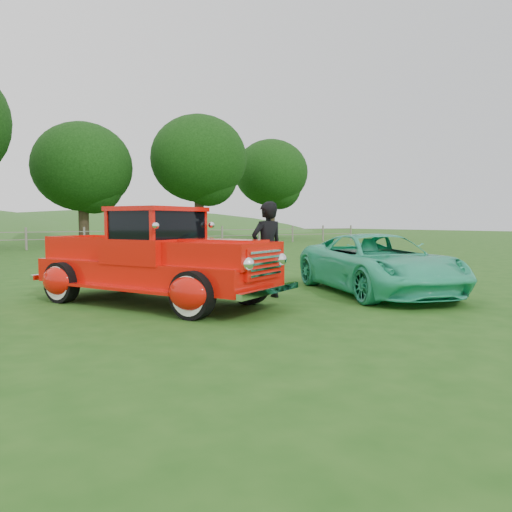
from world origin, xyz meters
TOP-DOWN VIEW (x-y plane):
  - ground at (0.00, 0.00)m, footprint 140.00×140.00m
  - fence_line at (0.00, 22.00)m, footprint 48.00×0.12m
  - tree_near_east at (5.00, 29.00)m, footprint 6.80×6.80m
  - tree_mid_east at (13.00, 27.00)m, footprint 7.20×7.20m
  - tree_far_east at (22.00, 30.00)m, footprint 6.60×6.60m
  - red_pickup at (-1.38, 2.20)m, footprint 3.62×5.27m
  - teal_sedan at (3.01, 0.77)m, footprint 3.53×4.96m
  - man at (0.70, 1.57)m, footprint 0.71×0.47m

SIDE VIEW (x-z plane):
  - ground at x=0.00m, z-range 0.00..0.00m
  - fence_line at x=0.00m, z-range 0.00..1.20m
  - teal_sedan at x=3.01m, z-range 0.00..1.26m
  - red_pickup at x=-1.38m, z-range -0.09..1.69m
  - man at x=0.70m, z-range 0.00..1.91m
  - tree_near_east at x=5.00m, z-range 1.08..9.41m
  - tree_far_east at x=22.00m, z-range 1.43..10.29m
  - tree_mid_east at x=13.00m, z-range 1.45..10.89m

